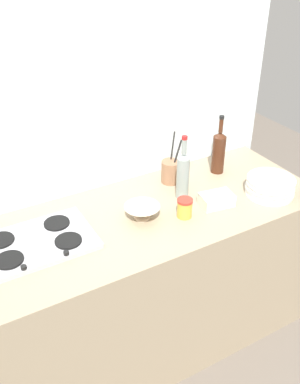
{
  "coord_description": "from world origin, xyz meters",
  "views": [
    {
      "loc": [
        -0.87,
        -1.53,
        2.12
      ],
      "look_at": [
        0.0,
        0.0,
        1.02
      ],
      "focal_mm": 40.65,
      "sensor_mm": 36.0,
      "label": 1
    }
  ],
  "objects_px": {
    "wine_bottle_mid_left": "(219,151)",
    "butter_dish": "(217,200)",
    "wine_bottle_leftmost": "(183,174)",
    "mixing_bowl": "(142,211)",
    "plate_stack": "(270,186)",
    "condiment_jar_front": "(185,208)",
    "stovetop_hob": "(35,243)",
    "utensil_crock": "(171,171)"
  },
  "relations": [
    {
      "from": "stovetop_hob",
      "to": "butter_dish",
      "type": "bearing_deg",
      "value": -8.46
    },
    {
      "from": "wine_bottle_leftmost",
      "to": "mixing_bowl",
      "type": "xyz_separation_m",
      "value": [
        -0.27,
        -0.06,
        -0.1
      ]
    },
    {
      "from": "plate_stack",
      "to": "utensil_crock",
      "type": "xyz_separation_m",
      "value": [
        -0.38,
        0.36,
        0.02
      ]
    },
    {
      "from": "butter_dish",
      "to": "condiment_jar_front",
      "type": "xyz_separation_m",
      "value": [
        -0.2,
        -0.0,
        0.02
      ]
    },
    {
      "from": "stovetop_hob",
      "to": "utensil_crock",
      "type": "xyz_separation_m",
      "value": [
        0.82,
        0.18,
        0.05
      ]
    },
    {
      "from": "butter_dish",
      "to": "condiment_jar_front",
      "type": "distance_m",
      "value": 0.2
    },
    {
      "from": "plate_stack",
      "to": "condiment_jar_front",
      "type": "relative_size",
      "value": 2.64
    },
    {
      "from": "wine_bottle_mid_left",
      "to": "condiment_jar_front",
      "type": "bearing_deg",
      "value": -145.54
    },
    {
      "from": "wine_bottle_mid_left",
      "to": "plate_stack",
      "type": "bearing_deg",
      "value": -74.3
    },
    {
      "from": "wine_bottle_mid_left",
      "to": "mixing_bowl",
      "type": "xyz_separation_m",
      "value": [
        -0.6,
        -0.19,
        -0.09
      ]
    },
    {
      "from": "stovetop_hob",
      "to": "wine_bottle_mid_left",
      "type": "xyz_separation_m",
      "value": [
        1.11,
        0.14,
        0.11
      ]
    },
    {
      "from": "wine_bottle_mid_left",
      "to": "mixing_bowl",
      "type": "relative_size",
      "value": 1.95
    },
    {
      "from": "wine_bottle_leftmost",
      "to": "condiment_jar_front",
      "type": "bearing_deg",
      "value": -119.66
    },
    {
      "from": "plate_stack",
      "to": "wine_bottle_mid_left",
      "type": "xyz_separation_m",
      "value": [
        -0.09,
        0.33,
        0.08
      ]
    },
    {
      "from": "stovetop_hob",
      "to": "plate_stack",
      "type": "distance_m",
      "value": 1.22
    },
    {
      "from": "mixing_bowl",
      "to": "butter_dish",
      "type": "distance_m",
      "value": 0.39
    },
    {
      "from": "plate_stack",
      "to": "butter_dish",
      "type": "relative_size",
      "value": 1.57
    },
    {
      "from": "utensil_crock",
      "to": "wine_bottle_mid_left",
      "type": "bearing_deg",
      "value": -6.83
    },
    {
      "from": "stovetop_hob",
      "to": "wine_bottle_leftmost",
      "type": "height_order",
      "value": "wine_bottle_leftmost"
    },
    {
      "from": "plate_stack",
      "to": "wine_bottle_mid_left",
      "type": "relative_size",
      "value": 0.76
    },
    {
      "from": "condiment_jar_front",
      "to": "stovetop_hob",
      "type": "bearing_deg",
      "value": 168.83
    },
    {
      "from": "wine_bottle_mid_left",
      "to": "utensil_crock",
      "type": "bearing_deg",
      "value": 173.17
    },
    {
      "from": "utensil_crock",
      "to": "wine_bottle_leftmost",
      "type": "bearing_deg",
      "value": -100.71
    },
    {
      "from": "wine_bottle_leftmost",
      "to": "mixing_bowl",
      "type": "relative_size",
      "value": 1.98
    },
    {
      "from": "plate_stack",
      "to": "mixing_bowl",
      "type": "distance_m",
      "value": 0.7
    },
    {
      "from": "wine_bottle_leftmost",
      "to": "stovetop_hob",
      "type": "bearing_deg",
      "value": -178.79
    },
    {
      "from": "wine_bottle_mid_left",
      "to": "condiment_jar_front",
      "type": "distance_m",
      "value": 0.5
    },
    {
      "from": "stovetop_hob",
      "to": "plate_stack",
      "type": "height_order",
      "value": "plate_stack"
    },
    {
      "from": "butter_dish",
      "to": "condiment_jar_front",
      "type": "height_order",
      "value": "condiment_jar_front"
    },
    {
      "from": "wine_bottle_mid_left",
      "to": "butter_dish",
      "type": "distance_m",
      "value": 0.36
    },
    {
      "from": "wine_bottle_mid_left",
      "to": "condiment_jar_front",
      "type": "height_order",
      "value": "wine_bottle_mid_left"
    },
    {
      "from": "wine_bottle_mid_left",
      "to": "butter_dish",
      "type": "bearing_deg",
      "value": -127.7
    },
    {
      "from": "utensil_crock",
      "to": "mixing_bowl",
      "type": "bearing_deg",
      "value": -143.16
    },
    {
      "from": "stovetop_hob",
      "to": "plate_stack",
      "type": "bearing_deg",
      "value": -8.75
    },
    {
      "from": "utensil_crock",
      "to": "plate_stack",
      "type": "bearing_deg",
      "value": -43.42
    },
    {
      "from": "stovetop_hob",
      "to": "mixing_bowl",
      "type": "xyz_separation_m",
      "value": [
        0.51,
        -0.05,
        0.02
      ]
    },
    {
      "from": "mixing_bowl",
      "to": "butter_dish",
      "type": "height_order",
      "value": "mixing_bowl"
    },
    {
      "from": "wine_bottle_leftmost",
      "to": "utensil_crock",
      "type": "relative_size",
      "value": 1.21
    },
    {
      "from": "wine_bottle_mid_left",
      "to": "butter_dish",
      "type": "xyz_separation_m",
      "value": [
        -0.21,
        -0.28,
        -0.1
      ]
    },
    {
      "from": "butter_dish",
      "to": "wine_bottle_leftmost",
      "type": "bearing_deg",
      "value": 126.02
    },
    {
      "from": "stovetop_hob",
      "to": "plate_stack",
      "type": "xyz_separation_m",
      "value": [
        1.2,
        -0.19,
        0.03
      ]
    },
    {
      "from": "stovetop_hob",
      "to": "butter_dish",
      "type": "height_order",
      "value": "butter_dish"
    }
  ]
}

